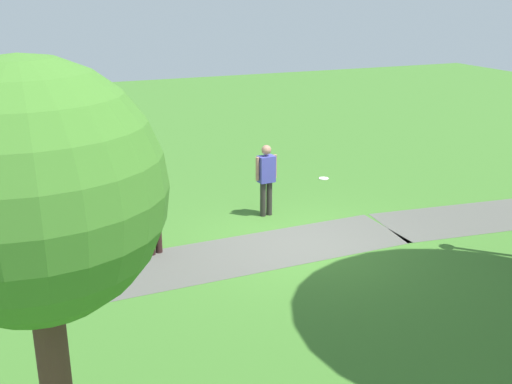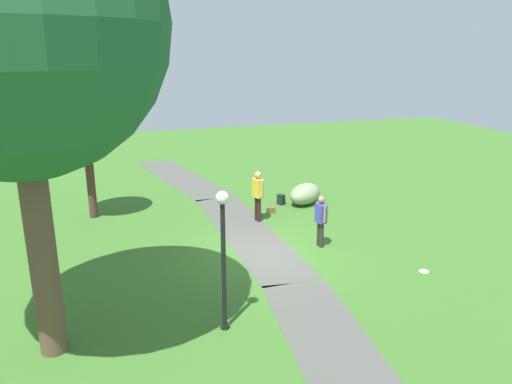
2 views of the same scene
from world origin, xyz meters
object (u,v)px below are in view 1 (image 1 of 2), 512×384
at_px(woman_with_handbag, 153,201).
at_px(backpack_by_boulder, 63,229).
at_px(frisbee_on_grass, 324,178).
at_px(lawn_boulder, 68,204).
at_px(young_tree_near_path, 33,195).
at_px(handbag_on_grass, 117,238).
at_px(man_near_boulder, 266,175).

xyz_separation_m(woman_with_handbag, backpack_by_boulder, (1.55, -1.48, -0.87)).
height_order(woman_with_handbag, backpack_by_boulder, woman_with_handbag).
xyz_separation_m(backpack_by_boulder, frisbee_on_grass, (-6.91, -1.59, -0.18)).
bearing_deg(frisbee_on_grass, backpack_by_boulder, 12.99).
bearing_deg(lawn_boulder, backpack_by_boulder, 76.90).
bearing_deg(backpack_by_boulder, young_tree_near_path, 84.32).
xyz_separation_m(lawn_boulder, woman_with_handbag, (-1.34, 2.41, 0.66)).
height_order(lawn_boulder, handbag_on_grass, lawn_boulder).
bearing_deg(backpack_by_boulder, handbag_on_grass, 141.20).
bearing_deg(man_near_boulder, handbag_on_grass, 6.55).
bearing_deg(man_near_boulder, young_tree_near_path, 52.78).
xyz_separation_m(young_tree_near_path, frisbee_on_grass, (-7.61, -8.63, -3.21)).
bearing_deg(frisbee_on_grass, man_near_boulder, 37.57).
distance_m(young_tree_near_path, handbag_on_grass, 7.18).
xyz_separation_m(woman_with_handbag, man_near_boulder, (-2.81, -1.11, -0.13)).
relative_size(lawn_boulder, woman_with_handbag, 1.06).
bearing_deg(handbag_on_grass, frisbee_on_grass, -158.48).
height_order(young_tree_near_path, man_near_boulder, young_tree_near_path).
distance_m(woman_with_handbag, man_near_boulder, 3.02).
relative_size(woman_with_handbag, man_near_boulder, 1.11).
height_order(young_tree_near_path, frisbee_on_grass, young_tree_near_path).
distance_m(woman_with_handbag, handbag_on_grass, 1.32).
xyz_separation_m(lawn_boulder, frisbee_on_grass, (-6.70, -0.66, -0.39)).
xyz_separation_m(young_tree_near_path, woman_with_handbag, (-2.25, -5.56, -2.15)).
relative_size(lawn_boulder, handbag_on_grass, 5.86).
bearing_deg(woman_with_handbag, lawn_boulder, -60.97).
relative_size(woman_with_handbag, backpack_by_boulder, 4.53).
distance_m(lawn_boulder, man_near_boulder, 4.38).
height_order(handbag_on_grass, frisbee_on_grass, handbag_on_grass).
relative_size(young_tree_near_path, frisbee_on_grass, 16.72).
relative_size(man_near_boulder, backpack_by_boulder, 4.07).
bearing_deg(handbag_on_grass, backpack_by_boulder, -38.80).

